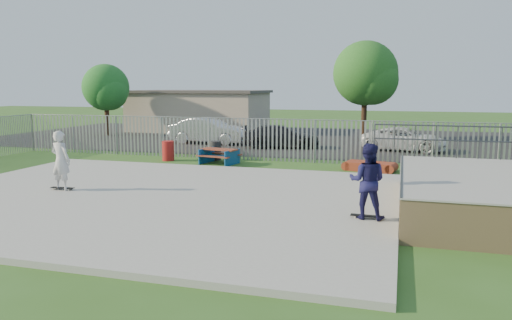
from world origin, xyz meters
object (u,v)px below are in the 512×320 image
(picnic_table, at_px, (219,156))
(tree_left, at_px, (106,88))
(skater_navy, at_px, (367,181))
(car_white, at_px, (405,139))
(funbox, at_px, (370,166))
(trash_bin_grey, at_px, (215,151))
(skater_white, at_px, (61,160))
(trash_bin_red, at_px, (168,151))
(tree_mid, at_px, (365,73))
(car_dark, at_px, (281,137))
(car_silver, at_px, (209,131))

(picnic_table, bearing_deg, tree_left, 152.43)
(picnic_table, height_order, skater_navy, skater_navy)
(picnic_table, distance_m, skater_navy, 11.04)
(car_white, bearing_deg, funbox, 179.18)
(trash_bin_grey, relative_size, car_white, 0.20)
(skater_navy, relative_size, skater_white, 1.00)
(trash_bin_red, xyz_separation_m, skater_white, (0.01, -7.81, 0.66))
(car_white, height_order, tree_mid, tree_mid)
(car_dark, bearing_deg, skater_navy, -173.10)
(trash_bin_grey, bearing_deg, car_silver, 114.11)
(skater_white, bearing_deg, picnic_table, -102.73)
(car_dark, bearing_deg, tree_left, 60.68)
(car_silver, relative_size, tree_mid, 0.74)
(trash_bin_grey, height_order, car_silver, car_silver)
(car_white, bearing_deg, tree_mid, 36.99)
(trash_bin_grey, relative_size, skater_navy, 0.47)
(trash_bin_red, bearing_deg, funbox, -1.54)
(trash_bin_red, xyz_separation_m, tree_left, (-9.66, 9.86, 2.95))
(tree_left, bearing_deg, car_white, -8.33)
(tree_left, relative_size, skater_navy, 2.60)
(funbox, height_order, trash_bin_red, trash_bin_red)
(funbox, relative_size, skater_navy, 1.02)
(funbox, xyz_separation_m, car_silver, (-10.13, 7.26, 0.63))
(skater_white, bearing_deg, trash_bin_grey, -96.83)
(car_silver, bearing_deg, picnic_table, -154.09)
(funbox, xyz_separation_m, car_white, (1.40, 7.11, 0.47))
(tree_left, bearing_deg, trash_bin_grey, -37.73)
(funbox, xyz_separation_m, car_dark, (-5.40, 6.50, 0.48))
(trash_bin_red, distance_m, trash_bin_grey, 2.24)
(funbox, bearing_deg, tree_left, 163.83)
(car_white, bearing_deg, tree_left, 92.02)
(skater_navy, distance_m, skater_white, 9.91)
(funbox, distance_m, car_silver, 12.48)
(car_silver, height_order, car_white, car_silver)
(funbox, distance_m, skater_navy, 8.45)
(trash_bin_red, relative_size, car_silver, 0.20)
(car_white, height_order, skater_navy, skater_navy)
(car_dark, bearing_deg, car_white, -99.42)
(picnic_table, distance_m, trash_bin_grey, 1.19)
(picnic_table, height_order, skater_white, skater_white)
(car_dark, bearing_deg, skater_white, 149.43)
(picnic_table, distance_m, car_dark, 6.67)
(car_dark, bearing_deg, funbox, -154.80)
(trash_bin_red, height_order, car_white, car_white)
(trash_bin_red, distance_m, tree_mid, 15.10)
(trash_bin_grey, xyz_separation_m, car_white, (8.74, 6.10, 0.19))
(car_white, relative_size, tree_left, 0.90)
(trash_bin_grey, height_order, tree_mid, tree_mid)
(trash_bin_grey, bearing_deg, tree_left, 142.27)
(tree_mid, bearing_deg, tree_left, -173.03)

